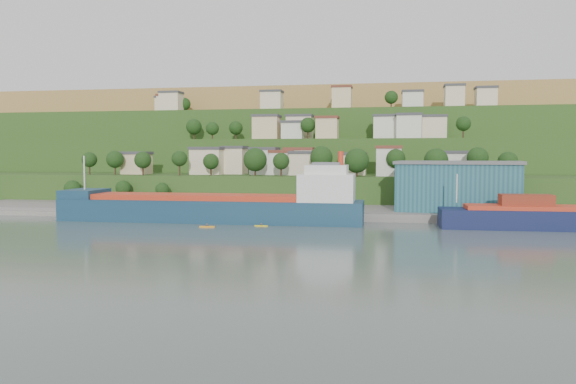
% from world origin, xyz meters
% --- Properties ---
extents(ground, '(500.00, 500.00, 0.00)m').
position_xyz_m(ground, '(0.00, 0.00, 0.00)').
color(ground, '#485753').
rests_on(ground, ground).
extents(quay, '(220.00, 26.00, 4.00)m').
position_xyz_m(quay, '(20.00, 28.00, 0.00)').
color(quay, slate).
rests_on(quay, ground).
extents(pebble_beach, '(40.00, 18.00, 2.40)m').
position_xyz_m(pebble_beach, '(-55.00, 22.00, 0.00)').
color(pebble_beach, slate).
rests_on(pebble_beach, ground).
extents(hillside, '(360.00, 210.42, 96.00)m').
position_xyz_m(hillside, '(0.01, 168.68, 0.08)').
color(hillside, '#284719').
rests_on(hillside, ground).
extents(cargo_ship_near, '(75.32, 12.49, 19.34)m').
position_xyz_m(cargo_ship_near, '(-8.77, 9.63, 3.09)').
color(cargo_ship_near, '#13304A').
rests_on(cargo_ship_near, ground).
extents(warehouse, '(33.30, 23.05, 12.80)m').
position_xyz_m(warehouse, '(49.71, 27.45, 8.43)').
color(warehouse, '#1F4D5D').
rests_on(warehouse, quay).
extents(caravan, '(5.87, 2.86, 2.65)m').
position_xyz_m(caravan, '(-51.21, 23.83, 2.53)').
color(caravan, white).
rests_on(caravan, pebble_beach).
extents(dinghy, '(4.40, 3.09, 0.83)m').
position_xyz_m(dinghy, '(-45.49, 18.92, 1.61)').
color(dinghy, silver).
rests_on(dinghy, pebble_beach).
extents(kayak_orange, '(3.51, 1.03, 0.87)m').
position_xyz_m(kayak_orange, '(-8.25, -1.41, 0.26)').
color(kayak_orange, orange).
rests_on(kayak_orange, ground).
extents(kayak_yellow, '(3.13, 0.80, 0.77)m').
position_xyz_m(kayak_yellow, '(3.47, 2.38, 0.23)').
color(kayak_yellow, yellow).
rests_on(kayak_yellow, ground).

